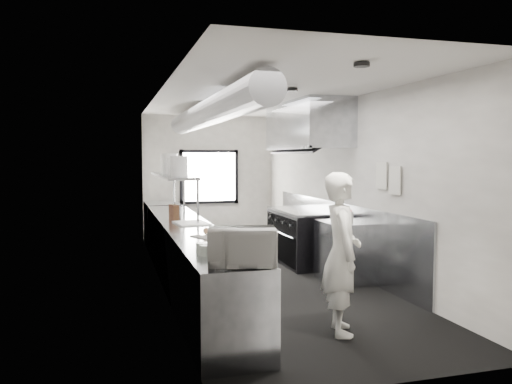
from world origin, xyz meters
TOP-DOWN VIEW (x-y plane):
  - floor at (0.00, 0.00)m, footprint 3.00×8.00m
  - ceiling at (0.00, 0.00)m, footprint 3.00×8.00m
  - wall_back at (0.00, 4.00)m, footprint 3.00×0.02m
  - wall_front at (0.00, -4.00)m, footprint 3.00×0.02m
  - wall_left at (-1.50, 0.00)m, footprint 0.02×8.00m
  - wall_right at (1.50, 0.00)m, footprint 0.02×8.00m
  - wall_cladding at (1.48, 0.30)m, footprint 0.03×5.50m
  - hvac_duct at (-0.70, 0.40)m, footprint 0.40×6.40m
  - service_window at (0.00, 3.96)m, footprint 1.36×0.05m
  - exhaust_hood at (1.10, 0.70)m, footprint 0.81×2.20m
  - prep_counter at (-1.15, -0.50)m, footprint 0.70×6.00m
  - pass_shelf at (-1.19, 1.00)m, footprint 0.45×3.00m
  - range at (1.04, 0.70)m, footprint 0.88×1.60m
  - bottle_station at (1.15, -0.70)m, footprint 0.65×0.80m
  - far_work_table at (-1.15, 3.20)m, footprint 0.70×1.20m
  - notice_sheet_a at (1.47, -1.20)m, footprint 0.02×0.28m
  - notice_sheet_b at (1.47, -1.55)m, footprint 0.02×0.28m
  - line_cook at (0.13, -2.74)m, footprint 0.55×0.70m
  - microwave at (-1.08, -3.24)m, footprint 0.64×0.53m
  - deli_tub_a at (-1.30, -2.71)m, footprint 0.18×0.18m
  - deli_tub_b at (-1.31, -2.60)m, footprint 0.17×0.17m
  - newspaper at (-1.04, -1.60)m, footprint 0.48×0.53m
  - small_plate at (-1.07, -1.46)m, footprint 0.18×0.18m
  - pastry at (-1.07, -1.46)m, footprint 0.08×0.08m
  - cutting_board at (-1.08, -0.32)m, footprint 0.50×0.63m
  - knife_block at (-1.26, 0.28)m, footprint 0.14×0.22m
  - plate_stack_a at (-1.19, 0.12)m, footprint 0.34×0.34m
  - plate_stack_b at (-1.21, 0.59)m, footprint 0.26×0.26m
  - plate_stack_c at (-1.20, 1.25)m, footprint 0.32×0.32m
  - plate_stack_d at (-1.20, 1.78)m, footprint 0.27×0.27m
  - squeeze_bottle_a at (1.10, -1.03)m, footprint 0.08×0.08m
  - squeeze_bottle_b at (1.11, -0.90)m, footprint 0.07×0.07m
  - squeeze_bottle_c at (1.10, -0.66)m, footprint 0.06×0.06m
  - squeeze_bottle_d at (1.07, -0.56)m, footprint 0.06×0.06m
  - squeeze_bottle_e at (1.09, -0.40)m, footprint 0.08×0.08m

SIDE VIEW (x-z plane):
  - floor at x=0.00m, z-range -0.01..0.01m
  - prep_counter at x=-1.15m, z-range 0.00..0.90m
  - bottle_station at x=1.15m, z-range 0.00..0.90m
  - far_work_table at x=-1.15m, z-range 0.00..0.90m
  - range at x=1.04m, z-range 0.00..0.94m
  - wall_cladding at x=1.48m, z-range 0.00..1.10m
  - line_cook at x=0.13m, z-range 0.00..1.70m
  - newspaper at x=-1.04m, z-range 0.90..0.91m
  - small_plate at x=-1.07m, z-range 0.90..0.92m
  - cutting_board at x=-1.08m, z-range 0.90..0.92m
  - deli_tub_a at x=-1.30m, z-range 0.90..1.00m
  - deli_tub_b at x=-1.31m, z-range 0.90..1.01m
  - pastry at x=-1.07m, z-range 0.92..1.00m
  - squeeze_bottle_d at x=1.07m, z-range 0.90..1.06m
  - squeeze_bottle_c at x=1.10m, z-range 0.90..1.07m
  - squeeze_bottle_b at x=1.11m, z-range 0.90..1.08m
  - squeeze_bottle_e at x=1.09m, z-range 0.90..1.08m
  - squeeze_bottle_a at x=1.10m, z-range 0.90..1.09m
  - knife_block at x=-1.26m, z-range 0.90..1.13m
  - microwave at x=-1.08m, z-range 0.90..1.23m
  - service_window at x=0.00m, z-range 0.77..2.02m
  - wall_back at x=0.00m, z-range 0.00..2.80m
  - wall_front at x=0.00m, z-range 0.00..2.80m
  - wall_left at x=-1.50m, z-range 0.00..2.80m
  - wall_right at x=1.50m, z-range 0.00..2.80m
  - pass_shelf at x=-1.19m, z-range 1.20..1.88m
  - notice_sheet_b at x=1.47m, z-range 1.36..1.74m
  - notice_sheet_a at x=1.47m, z-range 1.41..1.79m
  - plate_stack_b at x=-1.21m, z-range 1.57..1.85m
  - plate_stack_a at x=-1.19m, z-range 1.57..1.87m
  - plate_stack_d at x=-1.20m, z-range 1.57..1.91m
  - plate_stack_c at x=-1.20m, z-range 1.57..1.92m
  - exhaust_hood at x=1.10m, z-range 1.95..2.83m
  - hvac_duct at x=-0.70m, z-range 2.35..2.75m
  - ceiling at x=0.00m, z-range 2.79..2.80m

